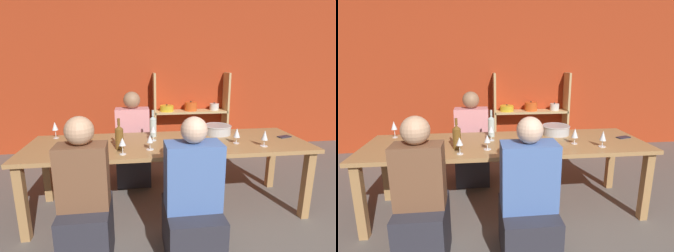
# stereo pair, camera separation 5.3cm
# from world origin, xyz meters

# --- Properties ---
(wall_back_red) EXTENTS (8.80, 0.06, 2.70)m
(wall_back_red) POSITION_xyz_m (0.00, 3.83, 1.35)
(wall_back_red) COLOR #B23819
(wall_back_red) RESTS_ON ground_plane
(shelf_unit) EXTENTS (1.33, 0.30, 1.39)m
(shelf_unit) POSITION_xyz_m (0.42, 3.63, 0.53)
(shelf_unit) COLOR tan
(shelf_unit) RESTS_ON ground_plane
(dining_table) EXTENTS (2.88, 0.87, 0.76)m
(dining_table) POSITION_xyz_m (-0.18, 1.71, 0.68)
(dining_table) COLOR #AD7F4C
(dining_table) RESTS_ON ground_plane
(mixing_bowl) EXTENTS (0.32, 0.32, 0.10)m
(mixing_bowl) POSITION_xyz_m (0.42, 1.96, 0.82)
(mixing_bowl) COLOR #B7BABC
(mixing_bowl) RESTS_ON dining_table
(wine_bottle_green) EXTENTS (0.07, 0.07, 0.30)m
(wine_bottle_green) POSITION_xyz_m (-0.33, 1.95, 0.88)
(wine_bottle_green) COLOR #B2C6C1
(wine_bottle_green) RESTS_ON dining_table
(wine_bottle_dark) EXTENTS (0.08, 0.08, 0.30)m
(wine_bottle_dark) POSITION_xyz_m (-0.68, 1.56, 0.88)
(wine_bottle_dark) COLOR brown
(wine_bottle_dark) RESTS_ON dining_table
(wine_glass_red_a) EXTENTS (0.07, 0.07, 0.16)m
(wine_glass_red_a) POSITION_xyz_m (0.50, 1.58, 0.87)
(wine_glass_red_a) COLOR white
(wine_glass_red_a) RESTS_ON dining_table
(wine_glass_empty_a) EXTENTS (0.07, 0.07, 0.16)m
(wine_glass_empty_a) POSITION_xyz_m (0.12, 1.91, 0.88)
(wine_glass_empty_a) COLOR white
(wine_glass_empty_a) RESTS_ON dining_table
(wine_glass_red_b) EXTENTS (0.07, 0.07, 0.16)m
(wine_glass_red_b) POSITION_xyz_m (-0.34, 1.79, 0.88)
(wine_glass_red_b) COLOR white
(wine_glass_red_b) RESTS_ON dining_table
(wine_glass_empty_b) EXTENTS (0.07, 0.07, 0.16)m
(wine_glass_empty_b) POSITION_xyz_m (0.74, 1.46, 0.87)
(wine_glass_empty_b) COLOR white
(wine_glass_empty_b) RESTS_ON dining_table
(wine_glass_empty_c) EXTENTS (0.07, 0.07, 0.15)m
(wine_glass_empty_c) POSITION_xyz_m (-0.39, 1.50, 0.86)
(wine_glass_empty_c) COLOR white
(wine_glass_empty_c) RESTS_ON dining_table
(wine_glass_red_c) EXTENTS (0.06, 0.06, 0.18)m
(wine_glass_red_c) POSITION_xyz_m (-1.39, 2.03, 0.89)
(wine_glass_red_c) COLOR white
(wine_glass_red_c) RESTS_ON dining_table
(wine_glass_empty_d) EXTENTS (0.06, 0.06, 0.16)m
(wine_glass_empty_d) POSITION_xyz_m (-0.64, 1.40, 0.88)
(wine_glass_empty_d) COLOR white
(wine_glass_empty_d) RESTS_ON dining_table
(cell_phone) EXTENTS (0.16, 0.11, 0.01)m
(cell_phone) POSITION_xyz_m (1.12, 1.73, 0.77)
(cell_phone) COLOR #1E2338
(cell_phone) RESTS_ON dining_table
(person_near_a) EXTENTS (0.37, 0.47, 1.20)m
(person_near_a) POSITION_xyz_m (-0.92, 1.00, 0.45)
(person_near_a) COLOR #2D2D38
(person_near_a) RESTS_ON ground_plane
(person_far_a) EXTENTS (0.43, 0.54, 1.21)m
(person_far_a) POSITION_xyz_m (-0.55, 2.48, 0.44)
(person_far_a) COLOR #2D2D38
(person_far_a) RESTS_ON ground_plane
(person_near_b) EXTENTS (0.43, 0.54, 1.18)m
(person_near_b) POSITION_xyz_m (-0.09, 0.97, 0.43)
(person_near_b) COLOR #2D2D38
(person_near_b) RESTS_ON ground_plane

